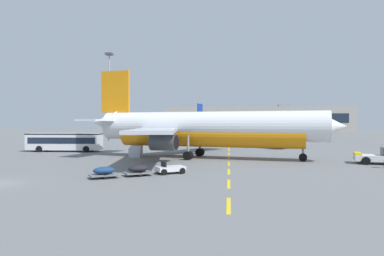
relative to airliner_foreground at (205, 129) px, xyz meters
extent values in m
plane|color=slate|center=(25.23, 18.62, -3.95)|extent=(400.00, 400.00, 0.00)
cube|color=yellow|center=(3.23, -26.38, -3.95)|extent=(0.24, 4.00, 0.01)
cube|color=yellow|center=(3.23, -19.27, -3.95)|extent=(0.24, 4.00, 0.01)
cube|color=yellow|center=(3.23, -12.45, -3.95)|extent=(0.24, 4.00, 0.01)
cube|color=yellow|center=(3.23, -5.91, -3.95)|extent=(0.24, 4.00, 0.01)
cube|color=yellow|center=(3.23, 0.83, -3.95)|extent=(0.24, 4.00, 0.01)
cube|color=yellow|center=(3.23, 7.20, -3.95)|extent=(0.24, 4.00, 0.01)
cube|color=yellow|center=(3.23, 13.78, -3.95)|extent=(0.24, 4.00, 0.01)
cube|color=yellow|center=(3.23, 19.59, -3.95)|extent=(0.24, 4.00, 0.01)
cube|color=yellow|center=(3.23, 26.94, -3.95)|extent=(0.24, 4.00, 0.01)
cube|color=yellow|center=(3.23, 34.08, -3.95)|extent=(0.24, 4.00, 0.01)
cube|color=yellow|center=(3.23, 40.14, -3.95)|extent=(0.24, 4.00, 0.01)
cube|color=yellow|center=(3.23, 46.38, -3.95)|extent=(0.24, 4.00, 0.01)
cube|color=yellow|center=(3.23, 53.23, -3.95)|extent=(0.24, 4.00, 0.01)
cube|color=yellow|center=(3.23, 59.17, -3.95)|extent=(0.24, 4.00, 0.01)
cube|color=yellow|center=(3.23, 66.04, -3.95)|extent=(0.24, 4.00, 0.01)
cube|color=#B21414|center=(3.23, 0.62, -3.95)|extent=(8.00, 0.40, 0.01)
cylinder|color=white|center=(0.57, -0.12, 0.35)|extent=(30.23, 10.04, 3.80)
cylinder|color=orange|center=(0.57, -0.12, -0.69)|extent=(24.69, 8.57, 3.50)
cone|color=white|center=(15.29, -3.29, 0.35)|extent=(4.20, 4.38, 3.72)
cone|color=white|center=(-14.83, 3.19, 0.83)|extent=(4.79, 4.04, 3.23)
cube|color=#192333|center=(14.26, -3.07, 1.02)|extent=(2.16, 3.12, 0.60)
cube|color=orange|center=(-13.12, 2.82, 5.25)|extent=(4.38, 1.28, 6.00)
cube|color=white|center=(-13.13, 6.09, 1.11)|extent=(4.47, 6.93, 0.24)
cube|color=white|center=(-14.47, -0.16, 1.11)|extent=(4.47, 6.93, 0.24)
cube|color=#B7BCC6|center=(-1.53, 9.02, -0.12)|extent=(12.96, 17.01, 0.36)
cube|color=#B7BCC6|center=(-5.10, -7.60, -0.12)|extent=(6.88, 17.47, 0.36)
cylinder|color=#4C4F54|center=(-2.31, 6.12, -1.57)|extent=(3.57, 2.73, 2.10)
cylinder|color=black|center=(-0.74, 5.78, -1.57)|extent=(0.49, 1.77, 1.79)
cylinder|color=#4C4F54|center=(-4.62, -4.63, -1.57)|extent=(3.57, 2.73, 2.10)
cylinder|color=black|center=(-3.05, -4.97, -1.57)|extent=(0.49, 1.77, 1.79)
cylinder|color=gray|center=(12.21, -2.62, -2.12)|extent=(0.28, 0.28, 2.67)
cylinder|color=black|center=(12.21, -2.62, -3.45)|extent=(1.03, 0.48, 0.99)
cylinder|color=gray|center=(-0.84, 2.84, -2.09)|extent=(0.28, 0.28, 2.61)
cylinder|color=black|center=(-0.76, 3.18, -3.40)|extent=(1.15, 0.57, 1.10)
cylinder|color=black|center=(-0.91, 2.50, -3.40)|extent=(1.15, 0.57, 1.10)
cylinder|color=gray|center=(-1.93, -2.24, -2.09)|extent=(0.28, 0.28, 2.61)
cylinder|color=black|center=(-1.86, -1.90, -3.40)|extent=(1.15, 0.57, 1.10)
cylinder|color=black|center=(-2.00, -2.59, -3.40)|extent=(1.15, 0.57, 1.10)
cube|color=silver|center=(20.71, -4.45, -3.25)|extent=(6.48, 4.08, 0.60)
cube|color=yellow|center=(18.14, -3.86, -2.83)|extent=(1.25, 2.61, 0.24)
cylinder|color=black|center=(18.53, -5.38, -3.50)|extent=(0.97, 0.59, 0.90)
cylinder|color=black|center=(19.16, -2.65, -3.50)|extent=(0.97, 0.59, 0.90)
cylinder|color=silver|center=(-12.54, 76.32, 0.32)|extent=(13.32, 29.50, 3.78)
cylinder|color=navy|center=(-12.54, 76.32, -0.72)|extent=(11.22, 24.14, 3.47)
cone|color=silver|center=(-17.42, 62.19, 0.32)|extent=(4.63, 4.49, 3.70)
cone|color=silver|center=(-7.44, 91.11, 0.79)|extent=(4.39, 4.99, 3.21)
cube|color=#192333|center=(-17.08, 63.17, 0.98)|extent=(3.19, 2.43, 0.60)
cube|color=navy|center=(-8.01, 89.47, 5.19)|extent=(1.76, 4.25, 5.96)
cube|color=silver|center=(-4.77, 89.09, 1.08)|extent=(7.05, 5.08, 0.24)
cube|color=silver|center=(-10.78, 91.16, 1.08)|extent=(7.05, 5.08, 0.24)
cube|color=#B7BCC6|center=(-3.27, 77.30, -0.15)|extent=(16.21, 14.21, 0.36)
cube|color=#B7BCC6|center=(-19.24, 82.81, -0.15)|extent=(16.91, 4.85, 0.36)
cylinder|color=#4C4F54|center=(-6.04, 78.41, -1.59)|extent=(3.01, 3.69, 2.09)
cylinder|color=black|center=(-6.56, 76.91, -1.59)|extent=(1.72, 0.69, 1.77)
cylinder|color=#4C4F54|center=(-16.37, 81.98, -1.59)|extent=(3.01, 3.69, 2.09)
cylinder|color=black|center=(-16.89, 80.47, -1.59)|extent=(1.72, 0.69, 1.77)
cylinder|color=gray|center=(-16.40, 65.15, -2.13)|extent=(0.28, 0.28, 2.65)
cylinder|color=black|center=(-16.40, 65.15, -3.46)|extent=(0.58, 1.02, 0.98)
cylinder|color=gray|center=(-9.45, 77.36, -2.11)|extent=(0.28, 0.28, 2.59)
cylinder|color=black|center=(-9.12, 77.24, -3.40)|extent=(0.68, 1.15, 1.09)
cylinder|color=black|center=(-9.78, 77.47, -3.40)|extent=(0.68, 1.15, 1.09)
cylinder|color=gray|center=(-14.33, 79.04, -2.11)|extent=(0.28, 0.28, 2.59)
cylinder|color=black|center=(-14.01, 78.93, -3.40)|extent=(0.68, 1.15, 1.09)
cylinder|color=black|center=(-14.66, 79.16, -3.40)|extent=(0.68, 1.15, 1.09)
cube|color=silver|center=(-23.57, 8.40, -2.30)|extent=(12.12, 3.32, 2.70)
cube|color=#192333|center=(-23.57, 8.40, -2.10)|extent=(11.17, 3.31, 1.00)
cube|color=black|center=(-23.57, 8.40, -1.07)|extent=(12.15, 3.34, 0.20)
cylinder|color=black|center=(-19.56, 9.96, -3.45)|extent=(1.02, 0.37, 1.00)
cylinder|color=black|center=(-19.42, 7.27, -3.45)|extent=(1.02, 0.37, 1.00)
cylinder|color=black|center=(-27.23, 9.56, -3.45)|extent=(1.02, 0.37, 1.00)
cylinder|color=black|center=(-27.09, 6.87, -3.45)|extent=(1.02, 0.37, 1.00)
cube|color=black|center=(13.61, 19.59, -3.21)|extent=(6.81, 6.46, 0.60)
cube|color=#606638|center=(15.33, 21.13, -2.36)|extent=(3.31, 3.30, 1.10)
cube|color=#192333|center=(16.19, 21.90, -2.26)|extent=(1.33, 1.47, 0.64)
cube|color=#B7BCC6|center=(12.88, 18.93, -1.86)|extent=(5.14, 4.97, 2.10)
cylinder|color=black|center=(14.48, 21.98, -3.47)|extent=(0.90, 0.85, 0.96)
cylinder|color=black|center=(16.08, 20.19, -3.47)|extent=(0.90, 0.85, 0.96)
cylinder|color=black|center=(11.15, 18.98, -3.47)|extent=(0.90, 0.85, 0.96)
cylinder|color=black|center=(12.75, 17.20, -3.47)|extent=(0.90, 0.85, 0.96)
cube|color=silver|center=(-2.17, -14.39, -3.49)|extent=(2.95, 2.57, 0.44)
cube|color=black|center=(-2.72, -14.74, -3.09)|extent=(0.70, 1.01, 0.56)
cylinder|color=black|center=(-1.77, -13.32, -3.67)|extent=(0.57, 0.45, 0.56)
cylinder|color=black|center=(-1.03, -14.50, -3.67)|extent=(0.57, 0.45, 0.56)
cylinder|color=black|center=(-3.31, -14.28, -3.67)|extent=(0.57, 0.45, 0.56)
cylinder|color=black|center=(-2.57, -15.47, -3.67)|extent=(0.57, 0.45, 0.56)
cube|color=slate|center=(-4.79, -16.04, -3.67)|extent=(2.83, 2.55, 0.12)
ellipsoid|color=black|center=(-4.79, -16.04, -3.29)|extent=(2.18, 1.99, 0.64)
cylinder|color=black|center=(-5.15, -15.47, -3.73)|extent=(0.45, 0.35, 0.44)
cylinder|color=black|center=(-4.43, -16.61, -3.73)|extent=(0.45, 0.35, 0.44)
cube|color=slate|center=(-7.33, -17.64, -3.67)|extent=(2.83, 2.55, 0.12)
ellipsoid|color=navy|center=(-7.33, -17.64, -3.29)|extent=(2.18, 1.99, 0.64)
cylinder|color=black|center=(-7.69, -17.07, -3.73)|extent=(0.45, 0.35, 0.44)
cylinder|color=black|center=(-6.97, -18.21, -3.73)|extent=(0.45, 0.35, 0.44)
cube|color=#B7BCC6|center=(-9.38, 0.07, -3.15)|extent=(1.61, 1.57, 1.60)
cube|color=silver|center=(-9.38, 0.07, -3.15)|extent=(1.62, 0.05, 1.36)
cylinder|color=slate|center=(-27.91, 42.49, -3.65)|extent=(0.70, 0.70, 0.60)
cylinder|color=#9EA0A5|center=(-27.91, 42.49, 7.26)|extent=(0.36, 0.36, 22.41)
cube|color=#3F3F44|center=(-27.91, 42.49, 18.71)|extent=(1.80, 1.80, 0.50)
cube|color=#9E998E|center=(17.67, 140.45, 2.41)|extent=(93.80, 21.63, 12.71)
cube|color=#192333|center=(17.67, 129.57, 3.04)|extent=(86.30, 0.12, 4.58)
cube|color=gray|center=(31.74, 140.45, 9.56)|extent=(6.00, 5.00, 1.60)
camera|label=1|loc=(3.24, -46.42, 0.77)|focal=32.81mm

